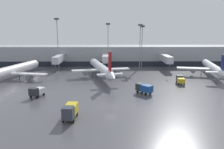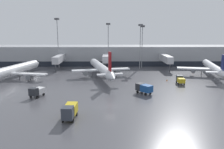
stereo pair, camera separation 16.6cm
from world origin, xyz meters
name	(u,v)px [view 1 (the left image)]	position (x,y,z in m)	size (l,w,h in m)	color
ground_plane	(110,106)	(0.00, 0.00, 0.00)	(320.00, 320.00, 0.00)	#4C4C51
terminal_building	(110,55)	(0.00, 61.80, 4.50)	(160.00, 30.55, 9.00)	#9EA0A5
parked_jet_0	(213,68)	(37.06, 31.06, 3.22)	(25.00, 32.03, 9.09)	silver
parked_jet_1	(9,71)	(-34.35, 27.69, 2.73)	(27.16, 40.11, 9.56)	white
parked_jet_2	(101,68)	(-3.15, 31.23, 3.15)	(20.77, 37.23, 10.21)	silver
service_truck_0	(70,111)	(-7.56, -6.85, 1.67)	(2.33, 5.43, 2.93)	gold
service_truck_1	(144,88)	(8.96, 9.81, 1.56)	(4.47, 4.71, 2.55)	#19478C
service_truck_2	(180,79)	(21.89, 20.31, 1.43)	(2.19, 4.15, 2.54)	gold
service_truck_3	(37,91)	(-18.35, 7.29, 1.44)	(3.37, 4.56, 2.51)	silver
traffic_cone_2	(167,80)	(18.80, 24.41, 0.33)	(0.40, 0.40, 0.66)	orange
traffic_cone_3	(193,72)	(32.46, 37.74, 0.38)	(0.45, 0.45, 0.76)	orange
apron_light_mast_0	(142,35)	(14.24, 51.50, 14.62)	(1.80, 1.80, 18.57)	gray
apron_light_mast_1	(108,33)	(-0.74, 51.56, 15.29)	(1.80, 1.80, 19.54)	gray
apron_light_mast_2	(57,30)	(-22.81, 51.04, 16.68)	(1.80, 1.80, 21.62)	gray
apron_light_mast_4	(140,34)	(13.01, 48.90, 14.94)	(1.80, 1.80, 19.03)	gray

